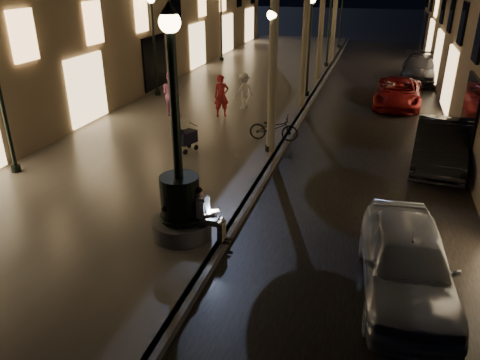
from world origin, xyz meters
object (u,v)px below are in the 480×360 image
(car_third, at_px, (398,93))
(pedestrian_white, at_px, (244,91))
(seated_man_laptop, at_px, (205,212))
(pedestrian_red, at_px, (222,96))
(lamp_left_c, at_px, (221,13))
(car_front, at_px, (407,262))
(lamp_left_b, at_px, (153,31))
(lamp_curb_b, at_px, (310,32))
(lamp_curb_c, at_px, (330,16))
(lamp_curb_d, at_px, (342,7))
(fountain_lamppost, at_px, (180,196))
(bicycle, at_px, (274,128))
(stroller, at_px, (186,137))
(car_rear, at_px, (419,69))
(pedestrian_pink, at_px, (172,94))
(car_second, at_px, (440,144))
(lamp_curb_a, at_px, (271,62))

(car_third, height_order, pedestrian_white, pedestrian_white)
(seated_man_laptop, xyz_separation_m, pedestrian_red, (-2.80, 9.47, 0.18))
(lamp_left_c, distance_m, pedestrian_red, 13.40)
(car_front, bearing_deg, car_third, 85.29)
(lamp_left_b, bearing_deg, lamp_curb_b, 15.73)
(lamp_curb_c, relative_size, pedestrian_white, 3.09)
(seated_man_laptop, distance_m, lamp_left_b, 14.09)
(lamp_curb_c, distance_m, pedestrian_red, 13.04)
(lamp_curb_d, bearing_deg, lamp_left_c, -131.59)
(lamp_curb_c, relative_size, car_third, 1.08)
(lamp_curb_c, bearing_deg, fountain_lamppost, -91.82)
(seated_man_laptop, xyz_separation_m, bicycle, (-0.01, 7.11, -0.23))
(lamp_left_b, relative_size, stroller, 4.81)
(lamp_curb_d, xyz_separation_m, car_front, (4.30, -30.50, -2.51))
(fountain_lamppost, relative_size, car_rear, 1.08)
(lamp_left_c, height_order, car_rear, lamp_left_c)
(lamp_curb_b, bearing_deg, car_rear, 46.95)
(seated_man_laptop, bearing_deg, pedestrian_pink, 118.34)
(lamp_curb_c, relative_size, lamp_curb_d, 1.00)
(lamp_curb_c, height_order, car_front, lamp_curb_c)
(lamp_curb_d, relative_size, lamp_left_b, 1.00)
(lamp_left_b, xyz_separation_m, car_second, (12.60, -5.22, -2.50))
(car_second, height_order, pedestrian_white, pedestrian_white)
(stroller, bearing_deg, bicycle, 57.22)
(lamp_curb_d, relative_size, car_front, 1.13)
(car_third, bearing_deg, lamp_left_c, 148.07)
(lamp_curb_c, xyz_separation_m, lamp_curb_d, (0.00, 8.00, 0.00))
(fountain_lamppost, height_order, lamp_curb_a, fountain_lamppost)
(lamp_left_c, distance_m, car_rear, 13.02)
(fountain_lamppost, xyz_separation_m, lamp_left_c, (-6.40, 22.00, 2.02))
(lamp_curb_d, xyz_separation_m, pedestrian_white, (-2.35, -19.04, -2.26))
(lamp_left_b, distance_m, car_second, 13.87)
(lamp_curb_a, bearing_deg, fountain_lamppost, -96.65)
(lamp_curb_b, xyz_separation_m, car_second, (5.50, -7.22, -2.50))
(fountain_lamppost, bearing_deg, lamp_curb_b, 87.14)
(car_front, bearing_deg, lamp_curb_c, 96.11)
(car_front, bearing_deg, lamp_left_b, 127.66)
(lamp_curb_c, height_order, pedestrian_pink, lamp_curb_c)
(fountain_lamppost, height_order, stroller, fountain_lamppost)
(lamp_curb_a, height_order, car_front, lamp_curb_a)
(seated_man_laptop, height_order, car_rear, seated_man_laptop)
(seated_man_laptop, distance_m, car_second, 8.79)
(car_third, bearing_deg, bicycle, -119.39)
(lamp_curb_b, height_order, bicycle, lamp_curb_b)
(stroller, xyz_separation_m, car_front, (7.00, -5.65, 0.02))
(fountain_lamppost, height_order, seated_man_laptop, fountain_lamppost)
(fountain_lamppost, distance_m, pedestrian_red, 9.72)
(fountain_lamppost, xyz_separation_m, seated_man_laptop, (0.61, 0.00, -0.32))
(lamp_curb_a, bearing_deg, pedestrian_white, 115.32)
(lamp_left_c, bearing_deg, pedestrian_pink, -80.52)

